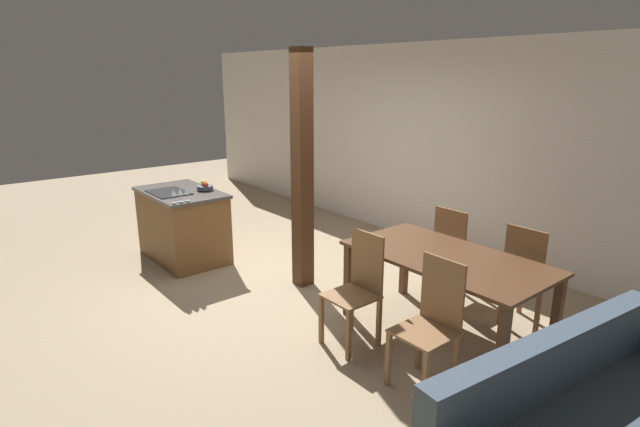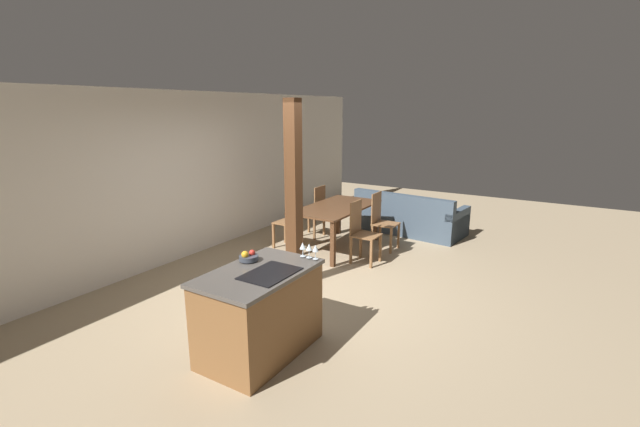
% 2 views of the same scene
% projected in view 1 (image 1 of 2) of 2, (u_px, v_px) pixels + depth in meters
% --- Properties ---
extents(ground_plane, '(16.00, 16.00, 0.00)m').
position_uv_depth(ground_plane, '(272.00, 287.00, 5.56)').
color(ground_plane, '#9E896B').
extents(wall_back, '(11.20, 0.08, 2.70)m').
position_uv_depth(wall_back, '(429.00, 146.00, 6.77)').
color(wall_back, silver).
rests_on(wall_back, ground_plane).
extents(kitchen_island, '(1.25, 0.78, 0.90)m').
position_uv_depth(kitchen_island, '(183.00, 225.00, 6.32)').
color(kitchen_island, brown).
rests_on(kitchen_island, ground_plane).
extents(fruit_bowl, '(0.20, 0.20, 0.11)m').
position_uv_depth(fruit_bowl, '(205.00, 187.00, 6.23)').
color(fruit_bowl, '#383D47').
rests_on(fruit_bowl, kitchen_island).
extents(wine_glass_near, '(0.06, 0.06, 0.16)m').
position_uv_depth(wine_glass_near, '(173.00, 193.00, 5.57)').
color(wine_glass_near, silver).
rests_on(wine_glass_near, kitchen_island).
extents(wine_glass_middle, '(0.06, 0.06, 0.16)m').
position_uv_depth(wine_glass_middle, '(180.00, 192.00, 5.61)').
color(wine_glass_middle, silver).
rests_on(wine_glass_middle, kitchen_island).
extents(wine_glass_far, '(0.06, 0.06, 0.16)m').
position_uv_depth(wine_glass_far, '(187.00, 191.00, 5.66)').
color(wine_glass_far, silver).
rests_on(wine_glass_far, kitchen_island).
extents(dining_table, '(1.78, 0.94, 0.76)m').
position_uv_depth(dining_table, '(446.00, 266.00, 4.38)').
color(dining_table, '#51331E').
rests_on(dining_table, ground_plane).
extents(dining_chair_near_left, '(0.40, 0.40, 1.00)m').
position_uv_depth(dining_chair_near_left, '(357.00, 288.00, 4.30)').
color(dining_chair_near_left, brown).
rests_on(dining_chair_near_left, ground_plane).
extents(dining_chair_near_right, '(0.40, 0.40, 1.00)m').
position_uv_depth(dining_chair_near_right, '(431.00, 322.00, 3.71)').
color(dining_chair_near_right, brown).
rests_on(dining_chair_near_right, ground_plane).
extents(dining_chair_far_left, '(0.40, 0.40, 1.00)m').
position_uv_depth(dining_chair_far_left, '(455.00, 253.00, 5.14)').
color(dining_chair_far_left, brown).
rests_on(dining_chair_far_left, ground_plane).
extents(dining_chair_far_right, '(0.40, 0.40, 1.00)m').
position_uv_depth(dining_chair_far_right, '(528.00, 276.00, 4.55)').
color(dining_chair_far_right, brown).
rests_on(dining_chair_far_right, ground_plane).
extents(timber_post, '(0.18, 0.18, 2.56)m').
position_uv_depth(timber_post, '(302.00, 173.00, 5.31)').
color(timber_post, '#4C2D19').
rests_on(timber_post, ground_plane).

